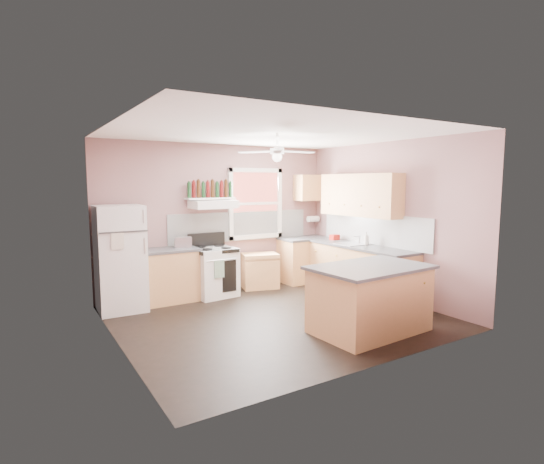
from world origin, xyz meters
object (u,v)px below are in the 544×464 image
cart (260,271)px  island (370,300)px  stove (214,272)px  refrigerator (120,258)px  toaster (183,242)px

cart → island: island is taller
stove → cart: (0.99, 0.07, -0.10)m
stove → island: 2.96m
refrigerator → stove: size_ratio=1.93×
refrigerator → island: 3.82m
refrigerator → stove: 1.64m
toaster → refrigerator: bearing=-159.6°
toaster → stove: bearing=4.8°
refrigerator → island: bearing=-44.3°
island → refrigerator: bearing=130.7°
refrigerator → cart: size_ratio=2.50×
cart → stove: bearing=-160.8°
cart → island: 2.84m
refrigerator → cart: refrigerator is taller
cart → toaster: bearing=-165.5°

